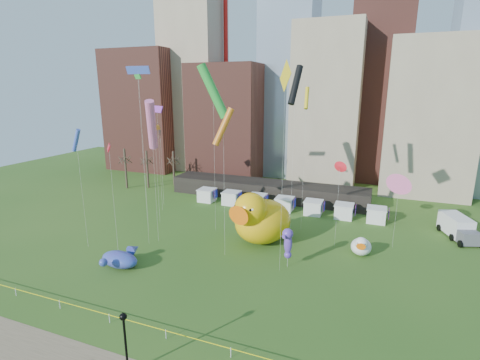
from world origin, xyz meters
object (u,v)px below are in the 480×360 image
at_px(big_duck, 260,219).
at_px(seahorse_green, 254,212).
at_px(seahorse_purple, 288,241).
at_px(whale_inflatable, 121,259).
at_px(box_truck, 458,227).
at_px(small_duck, 361,246).
at_px(lamppost, 125,336).

distance_m(big_duck, seahorse_green, 1.52).
height_order(seahorse_green, seahorse_purple, seahorse_green).
height_order(whale_inflatable, box_truck, box_truck).
bearing_deg(seahorse_green, seahorse_purple, -57.20).
relative_size(seahorse_green, seahorse_purple, 1.16).
bearing_deg(whale_inflatable, seahorse_purple, 24.54).
relative_size(small_duck, box_truck, 0.46).
bearing_deg(whale_inflatable, big_duck, 47.18).
xyz_separation_m(big_duck, seahorse_green, (-1.15, 0.80, 0.58)).
distance_m(seahorse_green, whale_inflatable, 18.39).
xyz_separation_m(seahorse_purple, whale_inflatable, (-18.67, -6.95, -2.41)).
distance_m(big_duck, whale_inflatable, 18.54).
bearing_deg(small_duck, big_duck, -176.04).
distance_m(small_duck, seahorse_green, 14.63).
distance_m(whale_inflatable, box_truck, 46.20).
height_order(seahorse_green, box_truck, seahorse_green).
bearing_deg(whale_inflatable, small_duck, 31.21).
xyz_separation_m(small_duck, lamppost, (-15.03, -27.09, 1.96)).
bearing_deg(whale_inflatable, lamppost, -45.17).
xyz_separation_m(small_duck, whale_inflatable, (-26.62, -13.62, -0.25)).
distance_m(seahorse_purple, lamppost, 21.62).
bearing_deg(seahorse_green, lamppost, -103.71).
bearing_deg(box_truck, whale_inflatable, -166.53).
xyz_separation_m(big_duck, whale_inflatable, (-13.42, -12.54, -2.50)).
height_order(whale_inflatable, lamppost, lamppost).
relative_size(small_duck, lamppost, 0.67).
bearing_deg(seahorse_green, small_duck, -11.15).
relative_size(small_duck, seahorse_green, 0.61).
xyz_separation_m(big_duck, small_duck, (13.20, 1.08, -2.26)).
distance_m(whale_inflatable, lamppost, 17.91).
bearing_deg(box_truck, small_duck, -157.30).
height_order(lamppost, box_truck, lamppost).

